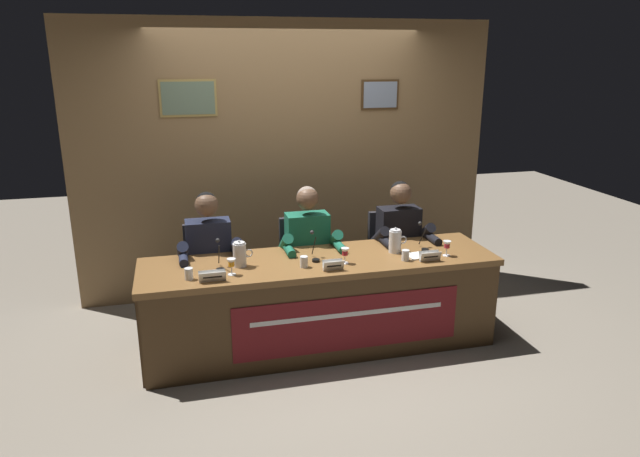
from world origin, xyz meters
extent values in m
plane|color=gray|center=(0.00, 0.00, 0.00)|extent=(12.00, 12.00, 0.00)
cube|color=#937047|center=(0.00, 1.27, 1.30)|extent=(3.99, 0.12, 2.60)
cube|color=tan|center=(-0.90, 1.21, 1.91)|extent=(0.50, 0.02, 0.32)
cube|color=slate|center=(-0.90, 1.20, 1.91)|extent=(0.46, 0.01, 0.28)
cube|color=#4C3319|center=(0.90, 1.21, 1.91)|extent=(0.37, 0.02, 0.28)
cube|color=#8C99AD|center=(0.90, 1.20, 1.91)|extent=(0.33, 0.01, 0.24)
cube|color=brown|center=(0.00, 0.00, 0.72)|extent=(2.79, 0.75, 0.05)
cube|color=#4C341B|center=(0.00, -0.35, 0.35)|extent=(2.73, 0.04, 0.69)
cube|color=#4C341B|center=(-1.35, 0.00, 0.35)|extent=(0.08, 0.67, 0.69)
cube|color=#4C341B|center=(1.35, 0.00, 0.35)|extent=(0.08, 0.67, 0.69)
cube|color=maroon|center=(0.13, -0.38, 0.35)|extent=(1.75, 0.01, 0.43)
cube|color=white|center=(0.13, -0.38, 0.42)|extent=(1.49, 0.00, 0.04)
cylinder|color=black|center=(-0.83, 0.47, 0.01)|extent=(0.44, 0.44, 0.02)
cylinder|color=black|center=(-0.83, 0.47, 0.23)|extent=(0.05, 0.05, 0.41)
cube|color=#232328|center=(-0.83, 0.47, 0.45)|extent=(0.44, 0.44, 0.03)
cube|color=#232328|center=(-0.83, 0.67, 0.68)|extent=(0.40, 0.05, 0.44)
cylinder|color=black|center=(-0.93, 0.12, 0.23)|extent=(0.10, 0.10, 0.46)
cylinder|color=black|center=(-0.73, 0.12, 0.23)|extent=(0.10, 0.10, 0.46)
cylinder|color=black|center=(-0.93, 0.27, 0.51)|extent=(0.13, 0.34, 0.13)
cylinder|color=black|center=(-0.73, 0.27, 0.51)|extent=(0.13, 0.34, 0.13)
cube|color=#1E2338|center=(-0.83, 0.44, 0.75)|extent=(0.36, 0.20, 0.48)
sphere|color=brown|center=(-0.83, 0.42, 1.13)|extent=(0.19, 0.19, 0.19)
sphere|color=black|center=(-0.83, 0.44, 1.14)|extent=(0.17, 0.17, 0.17)
cylinder|color=#1E2338|center=(-1.04, 0.34, 0.77)|extent=(0.09, 0.30, 0.25)
cylinder|color=#1E2338|center=(-0.62, 0.34, 0.77)|extent=(0.09, 0.30, 0.25)
cylinder|color=#1E2338|center=(-1.04, 0.18, 0.77)|extent=(0.07, 0.24, 0.07)
cylinder|color=#1E2338|center=(-0.62, 0.18, 0.77)|extent=(0.07, 0.24, 0.07)
cube|color=white|center=(-0.85, -0.29, 0.78)|extent=(0.19, 0.03, 0.08)
cube|color=white|center=(-0.85, -0.25, 0.78)|extent=(0.19, 0.03, 0.08)
cube|color=black|center=(-0.85, -0.29, 0.78)|extent=(0.13, 0.01, 0.01)
cylinder|color=white|center=(-0.71, -0.17, 0.74)|extent=(0.06, 0.06, 0.00)
cylinder|color=white|center=(-0.71, -0.17, 0.77)|extent=(0.01, 0.01, 0.05)
cone|color=white|center=(-0.71, -0.17, 0.83)|extent=(0.06, 0.06, 0.06)
cylinder|color=orange|center=(-0.71, -0.17, 0.83)|extent=(0.04, 0.04, 0.04)
cylinder|color=silver|center=(-1.01, -0.19, 0.78)|extent=(0.06, 0.06, 0.08)
cylinder|color=silver|center=(-1.01, -0.19, 0.77)|extent=(0.05, 0.05, 0.05)
cylinder|color=black|center=(-0.78, -0.08, 0.75)|extent=(0.06, 0.06, 0.02)
cylinder|color=black|center=(-0.78, -0.01, 0.85)|extent=(0.01, 0.13, 0.18)
sphere|color=#2D2D2D|center=(-0.78, 0.05, 0.94)|extent=(0.03, 0.03, 0.03)
cylinder|color=black|center=(0.00, 0.47, 0.01)|extent=(0.44, 0.44, 0.02)
cylinder|color=black|center=(0.00, 0.47, 0.23)|extent=(0.05, 0.05, 0.41)
cube|color=#232328|center=(0.00, 0.47, 0.45)|extent=(0.44, 0.44, 0.03)
cube|color=#232328|center=(0.00, 0.67, 0.68)|extent=(0.40, 0.05, 0.44)
cylinder|color=black|center=(-0.10, 0.12, 0.23)|extent=(0.10, 0.10, 0.46)
cylinder|color=black|center=(0.10, 0.12, 0.23)|extent=(0.10, 0.10, 0.46)
cylinder|color=black|center=(-0.10, 0.27, 0.51)|extent=(0.13, 0.34, 0.13)
cylinder|color=black|center=(0.10, 0.27, 0.51)|extent=(0.13, 0.34, 0.13)
cube|color=#196047|center=(0.00, 0.44, 0.75)|extent=(0.36, 0.20, 0.48)
sphere|color=brown|center=(0.00, 0.42, 1.13)|extent=(0.19, 0.19, 0.19)
sphere|color=gray|center=(0.00, 0.44, 1.14)|extent=(0.17, 0.17, 0.17)
cylinder|color=#196047|center=(-0.21, 0.34, 0.77)|extent=(0.09, 0.30, 0.25)
cylinder|color=#196047|center=(0.21, 0.34, 0.77)|extent=(0.09, 0.30, 0.25)
cylinder|color=#196047|center=(-0.21, 0.18, 0.77)|extent=(0.07, 0.24, 0.07)
cylinder|color=#196047|center=(0.21, 0.18, 0.77)|extent=(0.07, 0.24, 0.07)
cube|color=white|center=(0.03, -0.28, 0.78)|extent=(0.15, 0.03, 0.08)
cube|color=white|center=(0.03, -0.25, 0.78)|extent=(0.15, 0.03, 0.08)
cube|color=black|center=(0.03, -0.28, 0.78)|extent=(0.11, 0.01, 0.01)
cylinder|color=white|center=(0.16, -0.14, 0.74)|extent=(0.06, 0.06, 0.00)
cylinder|color=white|center=(0.16, -0.14, 0.77)|extent=(0.01, 0.01, 0.05)
cone|color=white|center=(0.16, -0.14, 0.83)|extent=(0.06, 0.06, 0.06)
cylinder|color=#B21E2D|center=(0.16, -0.14, 0.83)|extent=(0.04, 0.04, 0.04)
cylinder|color=silver|center=(-0.16, -0.15, 0.78)|extent=(0.06, 0.06, 0.08)
cylinder|color=silver|center=(-0.16, -0.15, 0.77)|extent=(0.05, 0.05, 0.05)
cylinder|color=black|center=(-0.05, -0.05, 0.75)|extent=(0.06, 0.06, 0.02)
cylinder|color=black|center=(-0.05, 0.01, 0.85)|extent=(0.01, 0.13, 0.18)
sphere|color=#2D2D2D|center=(-0.05, 0.07, 0.94)|extent=(0.03, 0.03, 0.03)
cylinder|color=black|center=(0.83, 0.47, 0.01)|extent=(0.44, 0.44, 0.02)
cylinder|color=black|center=(0.83, 0.47, 0.23)|extent=(0.05, 0.05, 0.41)
cube|color=#232328|center=(0.83, 0.47, 0.45)|extent=(0.44, 0.44, 0.03)
cube|color=#232328|center=(0.83, 0.67, 0.68)|extent=(0.40, 0.05, 0.44)
cylinder|color=black|center=(0.73, 0.12, 0.23)|extent=(0.10, 0.10, 0.46)
cylinder|color=black|center=(0.93, 0.12, 0.23)|extent=(0.10, 0.10, 0.46)
cylinder|color=black|center=(0.73, 0.27, 0.51)|extent=(0.13, 0.34, 0.13)
cylinder|color=black|center=(0.93, 0.27, 0.51)|extent=(0.13, 0.34, 0.13)
cube|color=black|center=(0.83, 0.44, 0.75)|extent=(0.36, 0.20, 0.48)
sphere|color=brown|center=(0.83, 0.42, 1.13)|extent=(0.19, 0.19, 0.19)
sphere|color=black|center=(0.83, 0.44, 1.14)|extent=(0.17, 0.17, 0.17)
cylinder|color=black|center=(0.62, 0.34, 0.77)|extent=(0.09, 0.30, 0.25)
cylinder|color=black|center=(1.04, 0.34, 0.77)|extent=(0.09, 0.30, 0.25)
cylinder|color=black|center=(0.62, 0.18, 0.77)|extent=(0.07, 0.24, 0.07)
cylinder|color=black|center=(1.04, 0.18, 0.77)|extent=(0.07, 0.24, 0.07)
cube|color=white|center=(0.82, -0.27, 0.78)|extent=(0.17, 0.03, 0.08)
cube|color=white|center=(0.82, -0.24, 0.78)|extent=(0.17, 0.03, 0.08)
cube|color=black|center=(0.82, -0.28, 0.78)|extent=(0.12, 0.01, 0.01)
cylinder|color=white|center=(1.00, -0.18, 0.74)|extent=(0.06, 0.06, 0.00)
cylinder|color=white|center=(1.00, -0.18, 0.77)|extent=(0.01, 0.01, 0.05)
cone|color=white|center=(1.00, -0.18, 0.83)|extent=(0.06, 0.06, 0.06)
cylinder|color=#B21E2D|center=(1.00, -0.18, 0.83)|extent=(0.04, 0.04, 0.04)
cylinder|color=silver|center=(0.64, -0.20, 0.78)|extent=(0.06, 0.06, 0.08)
cylinder|color=silver|center=(0.64, -0.20, 0.77)|extent=(0.05, 0.05, 0.05)
cylinder|color=black|center=(0.88, -0.03, 0.75)|extent=(0.06, 0.06, 0.02)
cylinder|color=black|center=(0.88, 0.04, 0.85)|extent=(0.01, 0.13, 0.18)
sphere|color=#2D2D2D|center=(0.88, 0.10, 0.94)|extent=(0.03, 0.03, 0.03)
cylinder|color=silver|center=(-0.63, -0.01, 0.83)|extent=(0.10, 0.10, 0.18)
cylinder|color=silver|center=(-0.63, -0.01, 0.93)|extent=(0.08, 0.09, 0.01)
sphere|color=silver|center=(-0.63, -0.01, 0.94)|extent=(0.02, 0.02, 0.02)
torus|color=silver|center=(-0.56, -0.01, 0.84)|extent=(0.07, 0.01, 0.07)
cylinder|color=silver|center=(0.63, 0.01, 0.83)|extent=(0.10, 0.10, 0.18)
cylinder|color=silver|center=(0.63, 0.01, 0.93)|extent=(0.08, 0.09, 0.01)
sphere|color=silver|center=(0.63, 0.01, 0.94)|extent=(0.02, 0.02, 0.02)
torus|color=silver|center=(0.70, 0.01, 0.84)|extent=(0.07, 0.01, 0.07)
cube|color=white|center=(0.79, -0.13, 0.75)|extent=(0.23, 0.18, 0.01)
camera|label=1|loc=(-1.05, -4.16, 2.29)|focal=32.56mm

